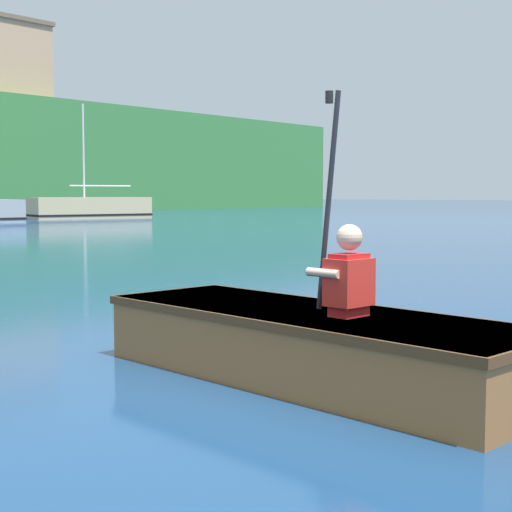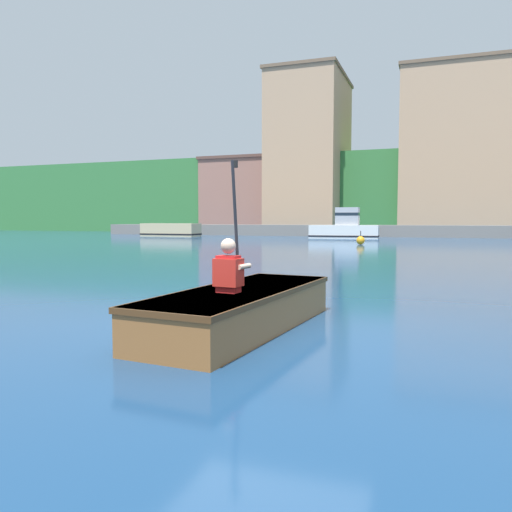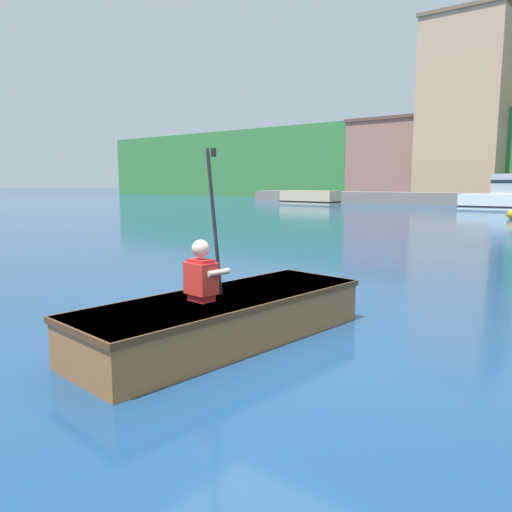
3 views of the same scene
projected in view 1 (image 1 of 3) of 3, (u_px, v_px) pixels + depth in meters
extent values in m
plane|color=navy|center=(291.00, 371.00, 5.65)|extent=(300.00, 300.00, 0.00)
cube|color=#CCB789|center=(90.00, 208.00, 40.84)|extent=(6.50, 3.42, 1.10)
cube|color=black|center=(90.00, 215.00, 40.87)|extent=(6.55, 3.47, 0.10)
cylinder|color=silver|center=(83.00, 151.00, 40.43)|extent=(0.10, 0.10, 4.80)
cylinder|color=silver|center=(101.00, 186.00, 41.11)|extent=(3.33, 0.91, 0.07)
cube|color=#935B2D|center=(312.00, 346.00, 5.35)|extent=(1.34, 3.31, 0.48)
cube|color=#513219|center=(312.00, 315.00, 5.33)|extent=(1.39, 3.35, 0.06)
cube|color=#513219|center=(312.00, 317.00, 5.33)|extent=(1.11, 2.84, 0.02)
cone|color=#935B2D|center=(172.00, 317.00, 6.46)|extent=(0.40, 0.40, 0.43)
cube|color=#935B2D|center=(339.00, 322.00, 5.16)|extent=(1.00, 0.25, 0.03)
cube|color=red|center=(349.00, 285.00, 5.08)|extent=(0.25, 0.18, 0.41)
cube|color=red|center=(349.00, 282.00, 5.08)|extent=(0.31, 0.24, 0.31)
sphere|color=beige|center=(349.00, 237.00, 5.06)|extent=(0.17, 0.17, 0.17)
cylinder|color=beige|center=(353.00, 270.00, 5.25)|extent=(0.08, 0.26, 0.06)
cylinder|color=beige|center=(323.00, 273.00, 5.04)|extent=(0.08, 0.26, 0.06)
cylinder|color=#232328|center=(328.00, 202.00, 5.17)|extent=(0.05, 0.19, 1.44)
cylinder|color=black|center=(329.00, 97.00, 5.12)|extent=(0.05, 0.05, 0.08)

